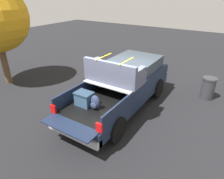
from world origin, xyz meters
name	(u,v)px	position (x,y,z in m)	size (l,w,h in m)	color
ground_plane	(120,108)	(0.00, 0.00, 0.00)	(40.00, 40.00, 0.00)	black
pickup_truck	(125,84)	(0.36, 0.00, 0.96)	(6.05, 2.08, 2.23)	#162138
trash_can	(208,88)	(2.82, -2.82, 0.50)	(0.60, 0.60, 0.98)	#2D2D33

